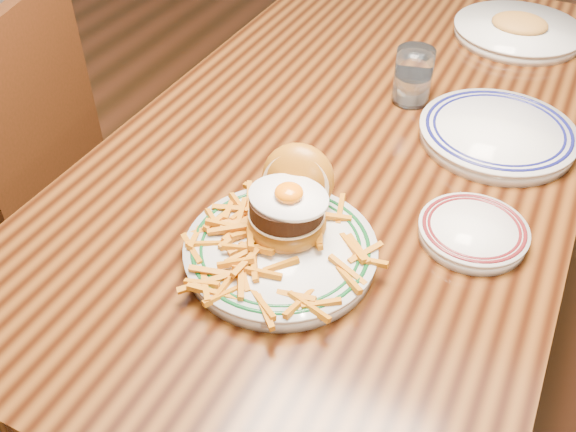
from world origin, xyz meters
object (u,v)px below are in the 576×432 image
at_px(main_plate, 284,233).
at_px(side_plate, 473,231).
at_px(table, 358,162).
at_px(chair_left, 9,180).

bearing_deg(main_plate, side_plate, 20.53).
relative_size(main_plate, side_plate, 1.80).
bearing_deg(table, main_plate, -87.05).
relative_size(table, chair_left, 1.70).
bearing_deg(chair_left, side_plate, -14.48).
bearing_deg(main_plate, table, 81.73).
distance_m(table, side_plate, 0.37).
bearing_deg(chair_left, main_plate, -25.47).
relative_size(chair_left, side_plate, 5.46).
height_order(table, side_plate, side_plate).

